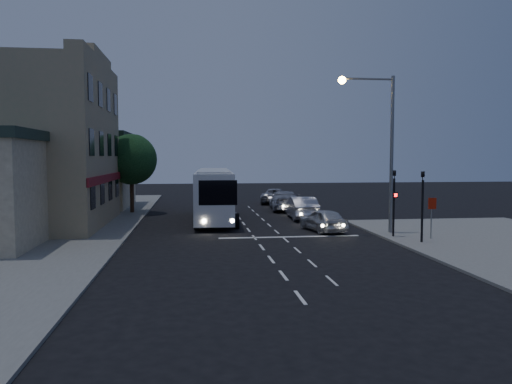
{
  "coord_description": "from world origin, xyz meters",
  "views": [
    {
      "loc": [
        -3.38,
        -25.38,
        4.49
      ],
      "look_at": [
        0.73,
        7.09,
        2.2
      ],
      "focal_mm": 35.0,
      "sensor_mm": 36.0,
      "label": 1
    }
  ],
  "objects": [
    {
      "name": "car_sedan_b",
      "position": [
        4.27,
        15.98,
        0.82
      ],
      "size": [
        2.81,
        5.85,
        1.64
      ],
      "primitive_type": "imported",
      "rotation": [
        0.0,
        0.0,
        3.05
      ],
      "color": "#ABABB1",
      "rests_on": "ground"
    },
    {
      "name": "street_tree",
      "position": [
        -8.21,
        15.02,
        4.5
      ],
      "size": [
        4.0,
        4.0,
        6.2
      ],
      "color": "black",
      "rests_on": "sidewalk_far"
    },
    {
      "name": "regulatory_sign",
      "position": [
        9.3,
        -0.24,
        1.6
      ],
      "size": [
        0.45,
        0.12,
        2.2
      ],
      "color": "slate",
      "rests_on": "sidewalk_near"
    },
    {
      "name": "sidewalk_far",
      "position": [
        -13.0,
        8.0,
        0.06
      ],
      "size": [
        12.0,
        50.0,
        0.12
      ],
      "primitive_type": "cube",
      "color": "slate",
      "rests_on": "ground"
    },
    {
      "name": "streetlight",
      "position": [
        7.34,
        2.2,
        5.73
      ],
      "size": [
        3.32,
        0.44,
        9.0
      ],
      "color": "slate",
      "rests_on": "sidewalk_near"
    },
    {
      "name": "car_sedan_a",
      "position": [
        4.45,
        9.99,
        0.81
      ],
      "size": [
        1.89,
        5.0,
        1.63
      ],
      "primitive_type": "imported",
      "rotation": [
        0.0,
        0.0,
        3.11
      ],
      "color": "#B8B8C3",
      "rests_on": "ground"
    },
    {
      "name": "traffic_signal_main",
      "position": [
        7.6,
        0.78,
        2.42
      ],
      "size": [
        0.25,
        0.35,
        4.1
      ],
      "color": "black",
      "rests_on": "sidewalk_near"
    },
    {
      "name": "main_building",
      "position": [
        -13.96,
        8.0,
        5.16
      ],
      "size": [
        10.12,
        12.0,
        11.0
      ],
      "color": "gray",
      "rests_on": "sidewalk_far"
    },
    {
      "name": "tour_bus",
      "position": [
        -1.93,
        9.73,
        1.96
      ],
      "size": [
        2.9,
        11.87,
        3.62
      ],
      "rotation": [
        0.0,
        0.0,
        -0.04
      ],
      "color": "silver",
      "rests_on": "ground"
    },
    {
      "name": "car_suv",
      "position": [
        4.42,
        3.8,
        0.69
      ],
      "size": [
        2.41,
        4.32,
        1.39
      ],
      "primitive_type": "imported",
      "rotation": [
        0.0,
        0.0,
        3.34
      ],
      "color": "silver",
      "rests_on": "ground"
    },
    {
      "name": "road_markings",
      "position": [
        1.29,
        3.31,
        0.0
      ],
      "size": [
        8.0,
        30.55,
        0.01
      ],
      "color": "silver",
      "rests_on": "ground"
    },
    {
      "name": "traffic_signal_side",
      "position": [
        8.3,
        -1.2,
        2.42
      ],
      "size": [
        0.18,
        0.15,
        4.1
      ],
      "color": "black",
      "rests_on": "sidewalk_near"
    },
    {
      "name": "car_sedan_c",
      "position": [
        4.5,
        22.32,
        0.73
      ],
      "size": [
        3.52,
        5.64,
        1.46
      ],
      "primitive_type": "imported",
      "rotation": [
        0.0,
        0.0,
        2.92
      ],
      "color": "#A6A6AB",
      "rests_on": "ground"
    },
    {
      "name": "ground",
      "position": [
        0.0,
        0.0,
        0.0
      ],
      "size": [
        120.0,
        120.0,
        0.0
      ],
      "primitive_type": "plane",
      "color": "black"
    },
    {
      "name": "low_building_north",
      "position": [
        -13.5,
        20.0,
        3.39
      ],
      "size": [
        9.4,
        9.4,
        6.5
      ],
      "color": "gray",
      "rests_on": "sidewalk_far"
    }
  ]
}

